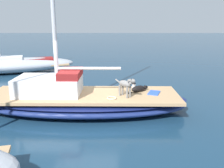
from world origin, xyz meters
TOP-DOWN VIEW (x-y plane):
  - ground_plane at (0.00, 0.00)m, footprint 120.00×120.00m
  - sailboat_main at (0.00, 0.00)m, footprint 2.55×7.25m
  - cabin_house at (0.01, 1.12)m, footprint 1.41×2.23m
  - dog_black at (0.27, -1.97)m, footprint 0.65×0.80m
  - dog_grey at (-0.36, -1.46)m, footprint 0.76×0.68m
  - deck_winch at (0.71, -1.83)m, footprint 0.16×0.16m
  - coiled_rope at (-0.57, -0.99)m, footprint 0.32×0.32m
  - deck_towel at (0.06, -2.48)m, footprint 0.65×0.53m
  - moored_boat_starboard_side at (6.66, 5.15)m, footprint 4.25×7.68m

SIDE VIEW (x-z plane):
  - ground_plane at x=0.00m, z-range 0.00..0.00m
  - sailboat_main at x=0.00m, z-range 0.01..0.67m
  - moored_boat_starboard_side at x=6.66m, z-range -3.02..4.04m
  - deck_towel at x=0.06m, z-range 0.66..0.69m
  - coiled_rope at x=-0.57m, z-range 0.66..0.70m
  - deck_winch at x=0.71m, z-range 0.65..0.86m
  - dog_black at x=0.27m, z-range 0.66..0.88m
  - cabin_house at x=0.01m, z-range 0.59..1.43m
  - dog_grey at x=-0.36m, z-range 0.73..1.43m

